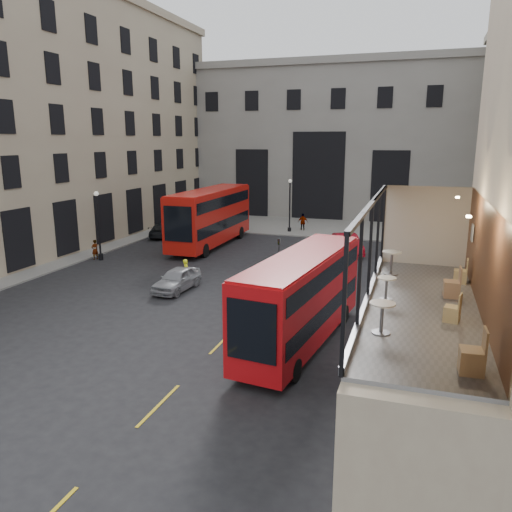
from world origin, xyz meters
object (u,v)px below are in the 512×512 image
(bus_far, at_px, (211,215))
(cafe_chair_d, at_px, (461,276))
(street_lamp_b, at_px, (290,209))
(pedestrian_e, at_px, (95,250))
(street_lamp_a, at_px, (99,230))
(pedestrian_b, at_px, (236,218))
(cafe_chair_a, at_px, (472,360))
(cafe_chair_b, at_px, (452,313))
(car_a, at_px, (177,279))
(cafe_table_near, at_px, (382,313))
(pedestrian_d, at_px, (390,238))
(cyclist, at_px, (186,272))
(bicycle, at_px, (316,271))
(car_b, at_px, (347,244))
(pedestrian_a, at_px, (204,217))
(traffic_light_far, at_px, (181,213))
(bus_near, at_px, (302,294))
(pedestrian_c, at_px, (303,222))
(cafe_chair_c, at_px, (452,288))
(car_c, at_px, (163,230))
(cafe_table_mid, at_px, (386,285))
(cafe_table_far, at_px, (392,259))

(bus_far, height_order, cafe_chair_d, cafe_chair_d)
(street_lamp_b, xyz_separation_m, pedestrian_e, (-11.50, -16.00, -1.61))
(street_lamp_a, distance_m, pedestrian_b, 19.19)
(cafe_chair_a, distance_m, cafe_chair_b, 2.97)
(car_a, bearing_deg, cafe_table_near, -45.64)
(pedestrian_b, xyz_separation_m, pedestrian_d, (16.77, -7.19, 0.09))
(cyclist, bearing_deg, bicycle, -76.83)
(car_b, relative_size, pedestrian_a, 2.46)
(traffic_light_far, bearing_deg, bicycle, -33.19)
(street_lamp_a, height_order, car_b, street_lamp_a)
(cafe_chair_a, bearing_deg, pedestrian_a, 120.79)
(street_lamp_b, bearing_deg, car_a, -94.55)
(cafe_chair_d, bearing_deg, bus_near, 145.75)
(street_lamp_a, xyz_separation_m, pedestrian_e, (-0.50, 0.00, -1.61))
(pedestrian_c, bearing_deg, traffic_light_far, 30.70)
(street_lamp_b, bearing_deg, street_lamp_a, -124.51)
(bus_far, bearing_deg, cafe_chair_a, -58.17)
(cafe_chair_c, bearing_deg, street_lamp_b, 112.04)
(pedestrian_b, distance_m, cafe_chair_d, 39.73)
(street_lamp_a, bearing_deg, car_c, 90.00)
(cafe_chair_a, xyz_separation_m, cafe_chair_d, (0.22, 6.80, -0.04))
(street_lamp_a, distance_m, cafe_chair_a, 33.00)
(car_c, bearing_deg, pedestrian_e, 73.49)
(pedestrian_e, bearing_deg, car_c, -166.86)
(cyclist, height_order, pedestrian_c, pedestrian_c)
(street_lamp_a, relative_size, cyclist, 3.18)
(cafe_chair_c, distance_m, cafe_chair_d, 1.71)
(bus_near, height_order, pedestrian_d, bus_near)
(cafe_chair_c, bearing_deg, pedestrian_d, 96.56)
(street_lamp_b, height_order, car_a, street_lamp_b)
(street_lamp_b, height_order, car_c, street_lamp_b)
(car_a, height_order, cyclist, cyclist)
(car_a, bearing_deg, bus_near, -28.66)
(pedestrian_c, relative_size, cafe_chair_a, 1.93)
(bus_far, bearing_deg, bicycle, -34.08)
(street_lamp_a, bearing_deg, bus_far, 51.39)
(cyclist, distance_m, cafe_table_mid, 19.48)
(bicycle, relative_size, cyclist, 0.98)
(pedestrian_b, xyz_separation_m, cafe_table_near, (18.27, -39.07, 4.31))
(cyclist, xyz_separation_m, cafe_chair_b, (14.91, -15.02, 3.99))
(bus_near, relative_size, cyclist, 6.37)
(bicycle, height_order, cafe_chair_c, cafe_chair_c)
(street_lamp_b, height_order, pedestrian_c, street_lamp_b)
(pedestrian_c, relative_size, pedestrian_d, 1.02)
(pedestrian_c, bearing_deg, pedestrian_d, 143.41)
(pedestrian_b, height_order, pedestrian_e, pedestrian_b)
(pedestrian_d, bearing_deg, car_c, 69.09)
(pedestrian_d, bearing_deg, cafe_chair_b, 160.99)
(car_b, relative_size, cafe_table_far, 6.01)
(traffic_light_far, xyz_separation_m, cafe_table_near, (20.56, -30.44, 2.68))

